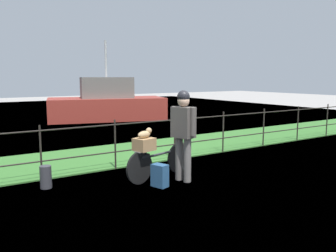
% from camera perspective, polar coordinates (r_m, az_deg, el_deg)
% --- Properties ---
extents(ground_plane, '(60.00, 60.00, 0.00)m').
position_cam_1_polar(ground_plane, '(6.81, 10.11, -8.51)').
color(ground_plane, '#9E9993').
extents(grass_strip, '(27.00, 2.40, 0.03)m').
position_cam_1_polar(grass_strip, '(9.20, -3.13, -3.95)').
color(grass_strip, '#38702D').
rests_on(grass_strip, ground).
extents(harbor_water, '(30.00, 30.00, 0.00)m').
position_cam_1_polar(harbor_water, '(14.90, -15.37, 0.34)').
color(harbor_water, '#60849E').
rests_on(harbor_water, ground).
extents(iron_fence, '(18.04, 0.04, 1.05)m').
position_cam_1_polar(iron_fence, '(8.10, 1.08, -1.35)').
color(iron_fence, '#28231E').
rests_on(iron_fence, ground).
extents(bicycle_main, '(1.62, 0.45, 0.60)m').
position_cam_1_polar(bicycle_main, '(6.70, -1.45, -5.81)').
color(bicycle_main, black).
rests_on(bicycle_main, ground).
extents(wooden_crate, '(0.40, 0.37, 0.23)m').
position_cam_1_polar(wooden_crate, '(6.35, -3.89, -2.98)').
color(wooden_crate, '#A87F51').
rests_on(wooden_crate, bicycle_main).
extents(terrier_dog, '(0.32, 0.20, 0.18)m').
position_cam_1_polar(terrier_dog, '(6.33, -3.75, -1.26)').
color(terrier_dog, tan).
rests_on(terrier_dog, wooden_crate).
extents(cyclist_person, '(0.35, 0.53, 1.68)m').
position_cam_1_polar(cyclist_person, '(6.40, 2.51, -0.25)').
color(cyclist_person, slate).
rests_on(cyclist_person, ground).
extents(backpack_on_paving, '(0.26, 0.32, 0.40)m').
position_cam_1_polar(backpack_on_paving, '(6.22, -1.35, -8.05)').
color(backpack_on_paving, '#28517A').
rests_on(backpack_on_paving, ground).
extents(mooring_bollard, '(0.20, 0.20, 0.39)m').
position_cam_1_polar(mooring_bollard, '(6.50, -19.26, -7.83)').
color(mooring_bollard, '#38383D').
rests_on(mooring_bollard, ground).
extents(moored_boat_near, '(5.45, 3.45, 3.50)m').
position_cam_1_polar(moored_boat_near, '(15.99, -9.91, 3.55)').
color(moored_boat_near, '#9E3328').
rests_on(moored_boat_near, ground).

